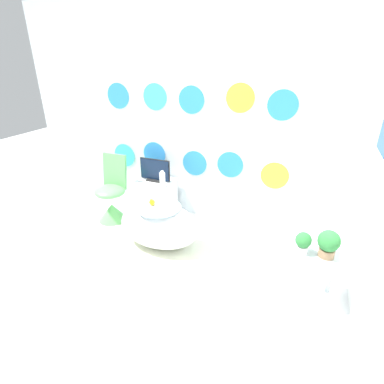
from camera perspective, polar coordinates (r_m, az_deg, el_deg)
ground_plane at (r=2.92m, az=-12.71°, el=-18.43°), size 12.00×12.00×0.00m
wall_back_dotted at (r=3.68m, az=0.33°, el=14.14°), size 4.74×0.05×2.60m
rug at (r=3.44m, az=-7.74°, el=-10.41°), size 1.30×0.67×0.01m
bathtub at (r=3.37m, az=-6.20°, el=-6.24°), size 0.92×0.59×0.49m
rubber_duck at (r=3.25m, az=-7.65°, el=-1.89°), size 0.06×0.07×0.08m
chair at (r=3.98m, az=-15.04°, el=-1.60°), size 0.39×0.39×0.85m
tv_cabinet at (r=3.98m, az=-6.80°, el=-1.14°), size 0.45×0.39×0.50m
tv at (r=3.83m, az=-7.07°, el=3.95°), size 0.41×0.12×0.29m
vase at (r=3.66m, az=-5.65°, el=2.40°), size 0.07×0.07×0.20m
side_table at (r=2.79m, az=21.79°, el=-12.48°), size 0.42×0.33×0.46m
potted_plant_left at (r=2.67m, az=20.41°, el=-8.91°), size 0.13×0.13×0.19m
potted_plant_right at (r=2.69m, az=24.57°, el=-8.83°), size 0.18×0.18×0.24m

